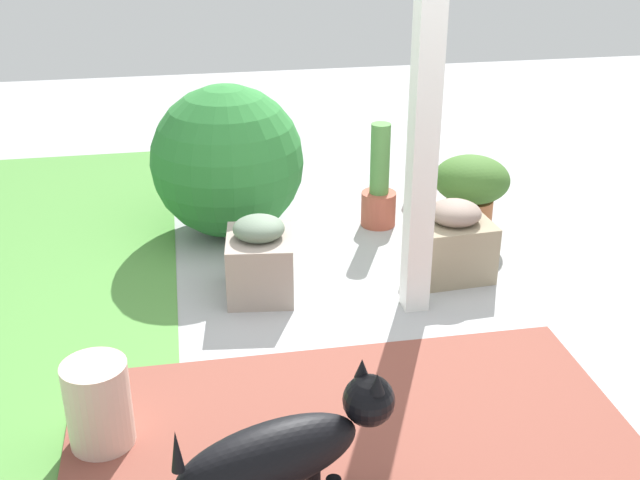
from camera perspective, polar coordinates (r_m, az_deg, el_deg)
ground_plane at (r=4.15m, az=3.88°, el=-6.81°), size 12.00×12.00×0.00m
brick_path at (r=3.30m, az=3.19°, el=-16.36°), size 1.80×2.40×0.02m
porch_pillar at (r=3.95m, az=7.71°, el=11.61°), size 0.13×0.13×2.56m
stone_planter_nearest at (r=4.70m, az=9.56°, el=-0.12°), size 0.41×0.44×0.47m
stone_planter_mid at (r=4.44m, az=-4.36°, el=-1.40°), size 0.47×0.41×0.47m
round_shrub at (r=5.14m, az=-6.69°, el=5.67°), size 0.99×0.99×0.99m
terracotta_pot_tall at (r=5.31m, az=4.27°, el=3.62°), size 0.23×0.23×0.71m
terracotta_pot_broad at (r=5.24m, az=10.82°, el=3.69°), size 0.49×0.49×0.53m
terracotta_pot_spiky at (r=5.77m, az=7.43°, el=5.65°), size 0.22×0.22×0.61m
dog at (r=2.89m, az=-2.53°, el=-14.89°), size 0.43×0.84×0.58m
ceramic_urn at (r=3.43m, az=-15.66°, el=-11.43°), size 0.27×0.27×0.40m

